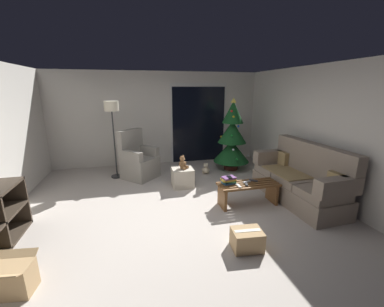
{
  "coord_description": "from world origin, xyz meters",
  "views": [
    {
      "loc": [
        -0.63,
        -3.62,
        2.05
      ],
      "look_at": [
        0.4,
        0.7,
        0.85
      ],
      "focal_mm": 22.53,
      "sensor_mm": 36.0,
      "label": 1
    }
  ],
  "objects_px": {
    "book_stack": "(229,180)",
    "teddy_bear_chestnut": "(183,163)",
    "remote_graphite": "(253,181)",
    "coffee_table": "(248,190)",
    "cardboard_box_taped_mid_floor": "(247,239)",
    "cell_phone": "(230,177)",
    "floor_lamp": "(112,114)",
    "ottoman": "(182,177)",
    "armchair": "(138,161)",
    "christmas_tree": "(232,139)",
    "remote_white": "(239,186)",
    "remote_black": "(246,184)",
    "teddy_bear_cream_by_tree": "(206,169)",
    "remote_silver": "(247,182)",
    "cardboard_box_open_near_shelf": "(9,279)",
    "couch": "(300,180)"
  },
  "relations": [
    {
      "from": "ottoman",
      "to": "cardboard_box_taped_mid_floor",
      "type": "distance_m",
      "value": 2.31
    },
    {
      "from": "remote_silver",
      "to": "cell_phone",
      "type": "height_order",
      "value": "cell_phone"
    },
    {
      "from": "christmas_tree",
      "to": "teddy_bear_chestnut",
      "type": "relative_size",
      "value": 6.44
    },
    {
      "from": "floor_lamp",
      "to": "cardboard_box_taped_mid_floor",
      "type": "xyz_separation_m",
      "value": [
        1.83,
        -3.21,
        -1.37
      ]
    },
    {
      "from": "remote_silver",
      "to": "remote_black",
      "type": "relative_size",
      "value": 1.0
    },
    {
      "from": "teddy_bear_chestnut",
      "to": "teddy_bear_cream_by_tree",
      "type": "height_order",
      "value": "teddy_bear_chestnut"
    },
    {
      "from": "coffee_table",
      "to": "couch",
      "type": "bearing_deg",
      "value": -2.3
    },
    {
      "from": "remote_graphite",
      "to": "christmas_tree",
      "type": "height_order",
      "value": "christmas_tree"
    },
    {
      "from": "remote_silver",
      "to": "teddy_bear_chestnut",
      "type": "xyz_separation_m",
      "value": [
        -0.96,
        1.07,
        0.1
      ]
    },
    {
      "from": "remote_silver",
      "to": "remote_graphite",
      "type": "bearing_deg",
      "value": -93.27
    },
    {
      "from": "coffee_table",
      "to": "remote_silver",
      "type": "distance_m",
      "value": 0.16
    },
    {
      "from": "teddy_bear_chestnut",
      "to": "teddy_bear_cream_by_tree",
      "type": "distance_m",
      "value": 1.03
    },
    {
      "from": "teddy_bear_cream_by_tree",
      "to": "cell_phone",
      "type": "bearing_deg",
      "value": -92.3
    },
    {
      "from": "ottoman",
      "to": "christmas_tree",
      "type": "bearing_deg",
      "value": 29.65
    },
    {
      "from": "couch",
      "to": "remote_graphite",
      "type": "bearing_deg",
      "value": 172.32
    },
    {
      "from": "christmas_tree",
      "to": "floor_lamp",
      "type": "distance_m",
      "value": 2.96
    },
    {
      "from": "remote_black",
      "to": "cell_phone",
      "type": "bearing_deg",
      "value": 175.53
    },
    {
      "from": "remote_silver",
      "to": "floor_lamp",
      "type": "bearing_deg",
      "value": 33.49
    },
    {
      "from": "remote_graphite",
      "to": "cardboard_box_taped_mid_floor",
      "type": "relative_size",
      "value": 0.38
    },
    {
      "from": "cell_phone",
      "to": "armchair",
      "type": "bearing_deg",
      "value": 134.7
    },
    {
      "from": "book_stack",
      "to": "cardboard_box_open_near_shelf",
      "type": "xyz_separation_m",
      "value": [
        -2.91,
        -1.33,
        -0.31
      ]
    },
    {
      "from": "remote_silver",
      "to": "remote_white",
      "type": "height_order",
      "value": "same"
    },
    {
      "from": "remote_black",
      "to": "cardboard_box_open_near_shelf",
      "type": "distance_m",
      "value": 3.43
    },
    {
      "from": "cell_phone",
      "to": "teddy_bear_chestnut",
      "type": "bearing_deg",
      "value": 126.09
    },
    {
      "from": "book_stack",
      "to": "teddy_bear_chestnut",
      "type": "relative_size",
      "value": 0.97
    },
    {
      "from": "remote_black",
      "to": "cell_phone",
      "type": "xyz_separation_m",
      "value": [
        -0.27,
        0.12,
        0.12
      ]
    },
    {
      "from": "remote_white",
      "to": "floor_lamp",
      "type": "xyz_separation_m",
      "value": [
        -2.17,
        2.14,
        1.08
      ]
    },
    {
      "from": "armchair",
      "to": "cardboard_box_open_near_shelf",
      "type": "height_order",
      "value": "armchair"
    },
    {
      "from": "coffee_table",
      "to": "teddy_bear_chestnut",
      "type": "distance_m",
      "value": 1.5
    },
    {
      "from": "teddy_bear_cream_by_tree",
      "to": "remote_silver",
      "type": "bearing_deg",
      "value": -81.26
    },
    {
      "from": "armchair",
      "to": "teddy_bear_cream_by_tree",
      "type": "distance_m",
      "value": 1.65
    },
    {
      "from": "remote_graphite",
      "to": "cardboard_box_open_near_shelf",
      "type": "xyz_separation_m",
      "value": [
        -3.4,
        -1.33,
        -0.25
      ]
    },
    {
      "from": "floor_lamp",
      "to": "ottoman",
      "type": "bearing_deg",
      "value": -33.44
    },
    {
      "from": "armchair",
      "to": "floor_lamp",
      "type": "height_order",
      "value": "floor_lamp"
    },
    {
      "from": "ottoman",
      "to": "couch",
      "type": "bearing_deg",
      "value": -29.86
    },
    {
      "from": "coffee_table",
      "to": "cardboard_box_taped_mid_floor",
      "type": "relative_size",
      "value": 2.65
    },
    {
      "from": "remote_white",
      "to": "cell_phone",
      "type": "distance_m",
      "value": 0.22
    },
    {
      "from": "coffee_table",
      "to": "christmas_tree",
      "type": "distance_m",
      "value": 2.08
    },
    {
      "from": "book_stack",
      "to": "floor_lamp",
      "type": "distance_m",
      "value": 3.03
    },
    {
      "from": "remote_graphite",
      "to": "book_stack",
      "type": "xyz_separation_m",
      "value": [
        -0.49,
        -0.0,
        0.05
      ]
    },
    {
      "from": "ottoman",
      "to": "teddy_bear_chestnut",
      "type": "distance_m",
      "value": 0.32
    },
    {
      "from": "coffee_table",
      "to": "cardboard_box_taped_mid_floor",
      "type": "distance_m",
      "value": 1.3
    },
    {
      "from": "remote_white",
      "to": "floor_lamp",
      "type": "relative_size",
      "value": 0.09
    },
    {
      "from": "remote_black",
      "to": "armchair",
      "type": "distance_m",
      "value": 2.68
    },
    {
      "from": "christmas_tree",
      "to": "ottoman",
      "type": "height_order",
      "value": "christmas_tree"
    },
    {
      "from": "coffee_table",
      "to": "cell_phone",
      "type": "distance_m",
      "value": 0.44
    },
    {
      "from": "remote_silver",
      "to": "cardboard_box_open_near_shelf",
      "type": "distance_m",
      "value": 3.51
    },
    {
      "from": "floor_lamp",
      "to": "ottoman",
      "type": "xyz_separation_m",
      "value": [
        1.41,
        -0.93,
        -1.3
      ]
    },
    {
      "from": "remote_silver",
      "to": "remote_white",
      "type": "relative_size",
      "value": 1.0
    },
    {
      "from": "ottoman",
      "to": "cardboard_box_open_near_shelf",
      "type": "relative_size",
      "value": 0.9
    }
  ]
}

